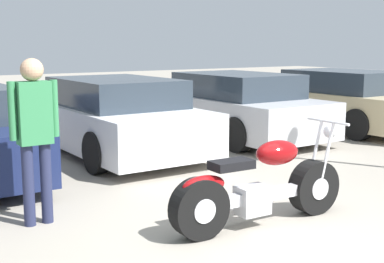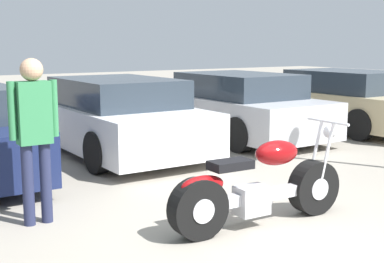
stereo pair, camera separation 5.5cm
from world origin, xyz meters
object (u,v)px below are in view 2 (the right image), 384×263
object	(u,v)px
parked_car_champagne	(339,101)
person_standing	(34,126)
motorcycle	(258,188)
parked_car_silver	(232,107)
parked_car_white	(112,117)

from	to	relation	value
parked_car_champagne	person_standing	xyz separation A→B (m)	(-7.75, -2.75, 0.42)
motorcycle	parked_car_silver	size ratio (longest dim) A/B	0.47
motorcycle	parked_car_white	bearing A→B (deg)	85.15
parked_car_silver	parked_car_champagne	bearing A→B (deg)	-8.30
motorcycle	parked_car_silver	bearing A→B (deg)	55.33
motorcycle	parked_car_silver	xyz separation A→B (m)	(3.10, 4.48, 0.23)
parked_car_white	person_standing	size ratio (longest dim) A/B	2.58
parked_car_silver	motorcycle	bearing A→B (deg)	-124.67
motorcycle	person_standing	world-z (taller)	person_standing
parked_car_white	person_standing	distance (m)	3.86
parked_car_white	parked_car_champagne	size ratio (longest dim) A/B	1.00
parked_car_silver	parked_car_champagne	distance (m)	2.76
motorcycle	person_standing	size ratio (longest dim) A/B	1.22
parked_car_champagne	parked_car_silver	bearing A→B (deg)	171.70
person_standing	parked_car_white	bearing A→B (deg)	53.23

